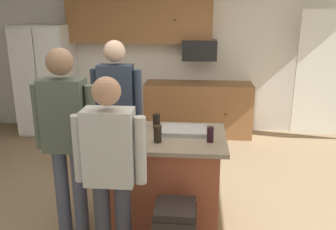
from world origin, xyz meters
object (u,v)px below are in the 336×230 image
glass_pilsner (156,121)px  person_host_foreground (110,165)px  refrigerator (47,80)px  serving_tray (184,131)px  glass_short_whisky (210,134)px  person_guest_left (117,107)px  glass_stout_tall (158,134)px  microwave_over_range (199,50)px  kitchen_island (165,179)px  glass_dark_ale (134,135)px  person_elder_center (66,132)px

glass_pilsner → person_host_foreground: bearing=-104.9°
refrigerator → serving_tray: (2.46, -2.50, 0.03)m
glass_short_whisky → serving_tray: size_ratio=0.32×
person_guest_left → glass_stout_tall: person_guest_left is taller
microwave_over_range → kitchen_island: bearing=-96.5°
person_host_foreground → serving_tray: bearing=-6.6°
person_host_foreground → glass_short_whisky: bearing=-26.5°
refrigerator → glass_pilsner: (2.18, -2.37, 0.08)m
microwave_over_range → glass_short_whisky: size_ratio=3.96×
refrigerator → glass_pilsner: size_ratio=13.00×
person_host_foreground → person_guest_left: (-0.24, 1.31, 0.10)m
microwave_over_range → glass_pilsner: 2.57m
person_host_foreground → glass_dark_ale: (0.10, 0.49, 0.08)m
microwave_over_range → person_guest_left: person_guest_left is taller
person_guest_left → glass_pilsner: bearing=7.7°
person_guest_left → glass_short_whisky: (1.03, -0.72, -0.03)m
glass_stout_tall → kitchen_island: bearing=73.5°
kitchen_island → person_elder_center: bearing=-162.4°
glass_pilsner → refrigerator: bearing=132.5°
glass_short_whisky → person_host_foreground: bearing=-143.3°
glass_dark_ale → glass_short_whisky: (0.68, 0.09, -0.01)m
refrigerator → person_guest_left: 2.62m
kitchen_island → glass_pilsner: (-0.11, 0.22, 0.53)m
person_host_foreground → kitchen_island: bearing=0.0°
microwave_over_range → person_elder_center: person_elder_center is taller
glass_stout_tall → person_elder_center: bearing=-173.2°
microwave_over_range → kitchen_island: size_ratio=0.48×
person_elder_center → person_guest_left: size_ratio=1.00×
glass_pilsner → glass_stout_tall: size_ratio=0.91×
glass_pilsner → glass_short_whisky: (0.53, -0.36, -0.00)m
glass_short_whisky → person_guest_left: bearing=144.8°
microwave_over_range → serving_tray: 2.67m
glass_dark_ale → glass_pilsner: glass_dark_ale is taller
refrigerator → microwave_over_range: bearing=2.6°
person_host_foreground → glass_stout_tall: bearing=-3.1°
refrigerator → glass_stout_tall: (2.24, -2.78, 0.09)m
person_elder_center → person_host_foreground: person_elder_center is taller
refrigerator → kitchen_island: 3.49m
microwave_over_range → person_elder_center: 3.24m
person_guest_left → serving_tray: bearing=12.0°
refrigerator → person_host_foreground: bearing=-59.8°
person_guest_left → glass_short_whisky: person_guest_left is taller
person_host_foreground → glass_pilsner: bearing=11.9°
person_host_foreground → glass_stout_tall: 0.62m
microwave_over_range → glass_pilsner: bearing=-99.6°
glass_short_whisky → glass_pilsner: bearing=146.4°
person_elder_center → glass_stout_tall: person_elder_center is taller
glass_stout_tall → glass_short_whisky: bearing=5.7°
kitchen_island → glass_dark_ale: 0.64m
microwave_over_range → person_elder_center: (-1.18, -2.99, -0.41)m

